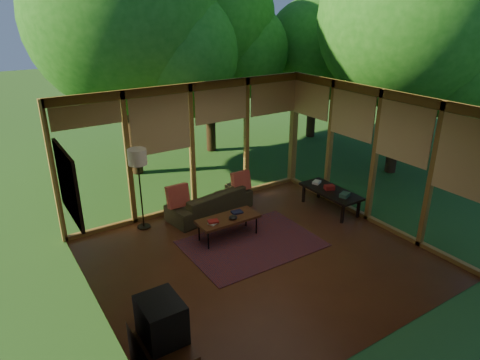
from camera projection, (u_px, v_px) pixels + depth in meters
floor at (260, 258)px, 7.55m from camera, size 5.50×5.50×0.00m
ceiling at (263, 107)px, 6.52m from camera, size 5.50×5.50×0.00m
wall_left at (92, 233)px, 5.65m from camera, size 0.04×5.00×2.70m
wall_front at (383, 258)px, 5.09m from camera, size 5.50×0.04×2.70m
window_wall_back at (192, 148)px, 8.97m from camera, size 5.50×0.12×2.70m
window_wall_right at (375, 158)px, 8.41m from camera, size 0.12×5.00×2.70m
exterior_lawn at (305, 112)px, 17.78m from camera, size 40.00×40.00×0.00m
tree_nw at (122, 17)px, 9.96m from camera, size 4.52×4.52×6.14m
tree_ne at (206, 20)px, 11.79m from camera, size 3.82×3.82×5.66m
tree_se at (409, 19)px, 9.97m from camera, size 4.25×4.25×5.96m
tree_far at (312, 48)px, 13.35m from camera, size 2.98×2.98×4.40m
rug at (252, 244)px, 7.99m from camera, size 2.42×1.71×0.01m
sofa at (210, 202)px, 9.05m from camera, size 1.94×1.01×0.54m
pillow_left at (178, 196)px, 8.51m from camera, size 0.45×0.24×0.47m
pillow_right at (241, 181)px, 9.27m from camera, size 0.42×0.22×0.44m
ct_book_lower at (213, 223)px, 7.83m from camera, size 0.22×0.19×0.03m
ct_book_upper at (213, 221)px, 7.82m from camera, size 0.21×0.18×0.03m
ct_book_side at (237, 212)px, 8.23m from camera, size 0.22×0.17×0.03m
ct_bowl at (233, 217)px, 7.98m from camera, size 0.16×0.16×0.07m
media_cabinet at (163, 358)px, 5.02m from camera, size 0.50×1.00×0.60m
television at (161, 320)px, 4.82m from camera, size 0.45×0.55×0.50m
console_book_a at (345, 195)px, 8.84m from camera, size 0.26×0.23×0.08m
console_book_b at (329, 187)px, 9.19m from camera, size 0.25×0.21×0.09m
console_book_c at (317, 182)px, 9.51m from camera, size 0.24×0.22×0.05m
floor_lamp at (138, 161)px, 8.05m from camera, size 0.36×0.36×1.65m
coffee_table at (228, 219)px, 8.06m from camera, size 1.20×0.50×0.43m
side_console at (331, 192)px, 9.18m from camera, size 0.60×1.40×0.46m
wall_painting at (68, 184)px, 6.68m from camera, size 0.06×1.35×1.15m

